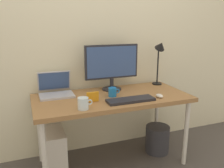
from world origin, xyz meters
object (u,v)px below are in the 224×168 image
at_px(keyboard, 131,100).
at_px(coffee_mug, 113,92).
at_px(photo_frame, 93,97).
at_px(mouse, 160,96).
at_px(glass_cup, 83,103).
at_px(computer_tower, 55,151).
at_px(wastebasket, 157,139).
at_px(laptop, 56,89).
at_px(monitor, 112,64).
at_px(desk, 112,102).
at_px(desk_lamp, 160,53).

distance_m(keyboard, coffee_mug, 0.22).
bearing_deg(photo_frame, mouse, -8.66).
xyz_separation_m(glass_cup, computer_tower, (-0.22, 0.31, -0.56)).
bearing_deg(coffee_mug, wastebasket, 3.49).
bearing_deg(computer_tower, glass_cup, -54.94).
bearing_deg(laptop, coffee_mug, -25.61).
bearing_deg(keyboard, photo_frame, 163.46).
relative_size(monitor, keyboard, 1.29).
height_order(keyboard, wastebasket, keyboard).
bearing_deg(coffee_mug, desk, 102.72).
bearing_deg(keyboard, coffee_mug, 118.10).
bearing_deg(photo_frame, keyboard, -16.54).
bearing_deg(laptop, wastebasket, -11.24).
height_order(monitor, wastebasket, monitor).
relative_size(keyboard, mouse, 4.89).
bearing_deg(coffee_mug, mouse, -25.18).
bearing_deg(glass_cup, wastebasket, 17.08).
xyz_separation_m(monitor, desk_lamp, (0.57, 0.00, 0.09)).
bearing_deg(laptop, desk_lamp, -0.98).
distance_m(desk, desk_lamp, 0.80).
bearing_deg(photo_frame, desk_lamp, 20.04).
xyz_separation_m(mouse, coffee_mug, (-0.40, 0.19, 0.03)).
distance_m(desk_lamp, computer_tower, 1.49).
bearing_deg(coffee_mug, desk_lamp, 19.16).
bearing_deg(glass_cup, computer_tower, 125.06).
bearing_deg(desk_lamp, monitor, -179.89).
height_order(laptop, desk_lamp, desk_lamp).
bearing_deg(laptop, mouse, -25.42).
relative_size(desk, photo_frame, 13.48).
relative_size(desk, mouse, 16.47).
distance_m(desk, glass_cup, 0.44).
bearing_deg(glass_cup, laptop, 108.10).
bearing_deg(desk, desk_lamp, 18.19).
bearing_deg(photo_frame, glass_cup, -129.37).
bearing_deg(wastebasket, desk, -177.70).
relative_size(keyboard, photo_frame, 4.00).
bearing_deg(desk, glass_cup, -143.81).
xyz_separation_m(mouse, glass_cup, (-0.75, -0.05, 0.03)).
height_order(mouse, glass_cup, glass_cup).
distance_m(coffee_mug, photo_frame, 0.24).
xyz_separation_m(keyboard, computer_tower, (-0.67, 0.26, -0.52)).
relative_size(desk_lamp, coffee_mug, 4.48).
height_order(desk_lamp, glass_cup, desk_lamp).
bearing_deg(glass_cup, monitor, 47.70).
bearing_deg(desk, computer_tower, 174.07).
xyz_separation_m(glass_cup, photo_frame, (0.12, 0.15, -0.00)).
height_order(desk_lamp, keyboard, desk_lamp).
bearing_deg(desk_lamp, desk, -161.81).
xyz_separation_m(keyboard, mouse, (0.30, 0.00, 0.01)).
bearing_deg(mouse, coffee_mug, 154.82).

